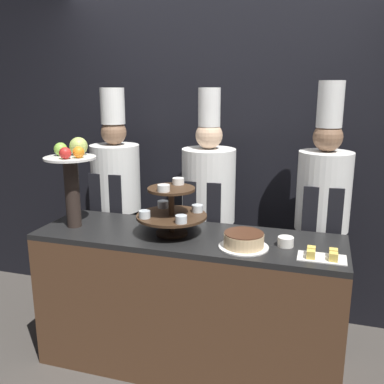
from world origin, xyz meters
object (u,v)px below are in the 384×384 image
cake_square_tray (322,255)px  chef_center_right (322,212)px  cake_round (244,240)px  cup_white (286,242)px  fruit_pedestal (72,171)px  chef_left (116,197)px  chef_center_left (208,207)px  tiered_stand (172,209)px

cake_square_tray → chef_center_right: chef_center_right is taller
cake_round → cup_white: cake_round is taller
fruit_pedestal → chef_left: size_ratio=0.32×
chef_center_right → chef_left: bearing=180.0°
fruit_pedestal → chef_center_left: bearing=35.9°
chef_center_right → fruit_pedestal: bearing=-160.5°
tiered_stand → cake_round: tiered_stand is taller
fruit_pedestal → cup_white: bearing=1.3°
tiered_stand → chef_center_right: 1.03m
tiered_stand → cup_white: 0.71m
tiered_stand → chef_left: bearing=141.0°
tiered_stand → fruit_pedestal: fruit_pedestal is taller
cake_square_tray → chef_center_right: 0.65m
tiered_stand → chef_center_right: (0.89, 0.52, -0.09)m
chef_left → chef_center_left: bearing=-0.0°
cup_white → chef_center_left: 0.79m
tiered_stand → chef_left: chef_left is taller
cake_round → chef_left: (-1.11, 0.61, 0.02)m
tiered_stand → chef_center_right: chef_center_right is taller
fruit_pedestal → cake_round: bearing=-3.1°
cup_white → cake_square_tray: bearing=-32.1°
tiered_stand → chef_center_left: bearing=79.5°
fruit_pedestal → chef_center_right: bearing=19.5°
tiered_stand → cake_square_tray: tiered_stand is taller
tiered_stand → fruit_pedestal: (-0.66, -0.03, 0.21)m
tiered_stand → cup_white: tiered_stand is taller
fruit_pedestal → chef_center_left: 0.99m
cake_round → fruit_pedestal: bearing=176.9°
cake_round → chef_center_left: 0.72m
chef_left → cup_white: bearing=-21.2°
chef_left → chef_center_right: bearing=-0.0°
fruit_pedestal → cake_round: 1.18m
cake_square_tray → chef_center_left: bearing=141.2°
chef_left → chef_center_left: chef_center_left is taller
tiered_stand → chef_center_right: bearing=30.2°
cake_round → chef_center_right: bearing=55.5°
chef_left → fruit_pedestal: bearing=-92.2°
tiered_stand → chef_center_left: 0.54m
fruit_pedestal → chef_center_left: size_ratio=0.32×
cake_square_tray → fruit_pedestal: bearing=176.4°
fruit_pedestal → tiered_stand: bearing=2.7°
chef_center_left → cake_round: bearing=-58.6°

